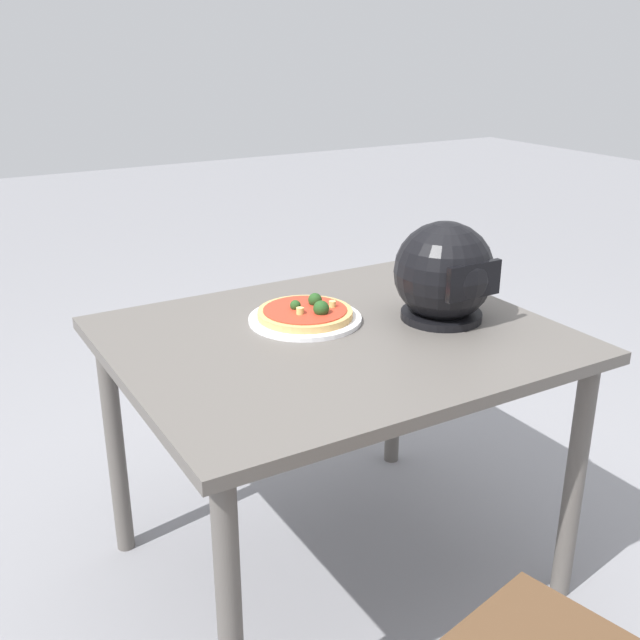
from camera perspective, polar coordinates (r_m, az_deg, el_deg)
The scene contains 5 objects.
ground_plane at distance 2.21m, azimuth 1.05°, elevation -18.35°, with size 14.00×14.00×0.00m, color gray.
dining_table at distance 1.88m, azimuth 1.18°, elevation -3.40°, with size 1.07×0.90×0.71m.
pizza_plate at distance 1.93m, azimuth -1.14°, elevation 0.08°, with size 0.29×0.29×0.01m, color white.
pizza at distance 1.92m, azimuth -1.07°, elevation 0.60°, with size 0.25×0.25×0.05m.
motorcycle_helmet at distance 1.93m, azimuth 9.44°, elevation 3.50°, with size 0.26×0.26×0.26m.
Camera 1 is at (0.90, 1.46, 1.40)m, focal length 41.96 mm.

